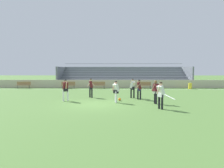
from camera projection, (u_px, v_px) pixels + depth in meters
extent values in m
plane|color=#517A38|center=(96.00, 104.00, 14.83)|extent=(160.00, 160.00, 0.00)
cube|color=white|center=(105.00, 89.00, 26.58)|extent=(44.00, 0.12, 0.01)
cube|color=white|center=(168.00, 96.00, 19.52)|extent=(0.12, 4.40, 0.01)
cube|color=beige|center=(105.00, 84.00, 28.51)|extent=(48.00, 0.16, 1.08)
cube|color=#9EA3AD|center=(124.00, 85.00, 29.30)|extent=(18.93, 0.36, 0.08)
cube|color=slate|center=(124.00, 86.00, 29.11)|extent=(18.93, 0.04, 0.36)
cube|color=#9EA3AD|center=(124.00, 82.00, 29.98)|extent=(18.93, 0.36, 0.08)
cube|color=slate|center=(124.00, 83.00, 29.79)|extent=(18.93, 0.04, 0.36)
cube|color=#9EA3AD|center=(124.00, 79.00, 30.65)|extent=(18.93, 0.36, 0.08)
cube|color=slate|center=(124.00, 80.00, 30.47)|extent=(18.93, 0.04, 0.36)
cube|color=#9EA3AD|center=(124.00, 77.00, 31.33)|extent=(18.93, 0.36, 0.08)
cube|color=slate|center=(124.00, 78.00, 31.15)|extent=(18.93, 0.04, 0.36)
cube|color=#9EA3AD|center=(124.00, 74.00, 32.01)|extent=(18.93, 0.36, 0.08)
cube|color=slate|center=(124.00, 75.00, 31.83)|extent=(18.93, 0.04, 0.36)
cube|color=#9EA3AD|center=(123.00, 72.00, 32.69)|extent=(18.93, 0.36, 0.08)
cube|color=slate|center=(124.00, 73.00, 32.50)|extent=(18.93, 0.04, 0.36)
cube|color=#9EA3AD|center=(123.00, 69.00, 33.37)|extent=(18.93, 0.36, 0.08)
cube|color=slate|center=(123.00, 70.00, 33.18)|extent=(18.93, 0.04, 0.36)
cube|color=#9EA3AD|center=(123.00, 67.00, 34.05)|extent=(18.93, 0.36, 0.08)
cube|color=slate|center=(123.00, 68.00, 33.86)|extent=(18.93, 0.04, 0.36)
cube|color=slate|center=(61.00, 76.00, 31.87)|extent=(0.20, 5.29, 2.88)
cube|color=slate|center=(187.00, 77.00, 31.50)|extent=(0.20, 5.29, 2.88)
cylinder|color=slate|center=(123.00, 64.00, 34.26)|extent=(18.93, 0.06, 0.06)
cube|color=#99754C|center=(98.00, 85.00, 27.24)|extent=(1.80, 0.40, 0.06)
cube|color=#99754C|center=(98.00, 83.00, 27.41)|extent=(1.80, 0.05, 0.40)
cylinder|color=#47474C|center=(92.00, 87.00, 27.27)|extent=(0.07, 0.07, 0.45)
cylinder|color=#47474C|center=(104.00, 87.00, 27.24)|extent=(0.07, 0.07, 0.45)
cube|color=#99754C|center=(23.00, 85.00, 27.43)|extent=(1.80, 0.40, 0.06)
cube|color=#99754C|center=(24.00, 83.00, 27.59)|extent=(1.80, 0.05, 0.40)
cylinder|color=#47474C|center=(17.00, 87.00, 27.46)|extent=(0.07, 0.07, 0.45)
cylinder|color=#47474C|center=(29.00, 87.00, 27.43)|extent=(0.07, 0.07, 0.45)
cube|color=#99754C|center=(68.00, 85.00, 27.32)|extent=(1.80, 0.40, 0.06)
cube|color=#99754C|center=(68.00, 83.00, 27.48)|extent=(1.80, 0.05, 0.40)
cylinder|color=#47474C|center=(62.00, 87.00, 27.35)|extent=(0.07, 0.07, 0.45)
cylinder|color=#47474C|center=(74.00, 87.00, 27.32)|extent=(0.07, 0.07, 0.45)
cube|color=#99754C|center=(144.00, 85.00, 27.13)|extent=(1.80, 0.40, 0.06)
cube|color=#99754C|center=(144.00, 83.00, 27.29)|extent=(1.80, 0.05, 0.40)
cylinder|color=#47474C|center=(138.00, 87.00, 27.16)|extent=(0.07, 0.07, 0.45)
cylinder|color=#47474C|center=(150.00, 87.00, 27.13)|extent=(0.07, 0.07, 0.45)
cylinder|color=yellow|center=(190.00, 86.00, 26.84)|extent=(0.45, 0.45, 0.76)
cylinder|color=black|center=(138.00, 94.00, 17.39)|extent=(0.13, 0.13, 0.84)
cylinder|color=black|center=(140.00, 94.00, 17.23)|extent=(0.13, 0.13, 0.84)
cube|color=#232847|center=(139.00, 90.00, 17.28)|extent=(0.22, 0.36, 0.24)
cube|color=#56191E|center=(139.00, 86.00, 17.26)|extent=(0.36, 0.38, 0.60)
cylinder|color=#A87A5B|center=(140.00, 85.00, 17.44)|extent=(0.38, 0.08, 0.45)
cylinder|color=#A87A5B|center=(139.00, 86.00, 17.08)|extent=(0.38, 0.08, 0.45)
sphere|color=#A87A5B|center=(139.00, 81.00, 17.24)|extent=(0.21, 0.21, 0.21)
sphere|color=black|center=(139.00, 81.00, 17.24)|extent=(0.20, 0.20, 0.20)
cylinder|color=white|center=(116.00, 97.00, 15.77)|extent=(0.13, 0.13, 0.83)
cylinder|color=white|center=(116.00, 97.00, 15.52)|extent=(0.13, 0.13, 0.83)
cube|color=black|center=(116.00, 92.00, 15.62)|extent=(0.41, 0.41, 0.24)
cube|color=white|center=(116.00, 88.00, 15.60)|extent=(0.53, 0.54, 0.60)
cylinder|color=#A87A5B|center=(118.00, 87.00, 15.67)|extent=(0.26, 0.25, 0.50)
cylinder|color=#A87A5B|center=(113.00, 87.00, 15.52)|extent=(0.26, 0.25, 0.50)
sphere|color=#A87A5B|center=(116.00, 82.00, 15.57)|extent=(0.21, 0.21, 0.21)
sphere|color=black|center=(116.00, 82.00, 15.57)|extent=(0.20, 0.20, 0.20)
cylinder|color=black|center=(156.00, 98.00, 14.94)|extent=(0.13, 0.13, 0.88)
cylinder|color=black|center=(155.00, 98.00, 15.18)|extent=(0.13, 0.13, 0.88)
cube|color=white|center=(156.00, 92.00, 15.03)|extent=(0.40, 0.42, 0.24)
cube|color=#56191E|center=(156.00, 88.00, 15.01)|extent=(0.53, 0.53, 0.60)
cylinder|color=brown|center=(153.00, 87.00, 14.93)|extent=(0.35, 0.32, 0.44)
cylinder|color=brown|center=(158.00, 87.00, 15.10)|extent=(0.35, 0.32, 0.44)
sphere|color=brown|center=(156.00, 82.00, 14.99)|extent=(0.21, 0.21, 0.21)
sphere|color=brown|center=(156.00, 82.00, 14.99)|extent=(0.20, 0.20, 0.20)
cylinder|color=white|center=(68.00, 95.00, 16.59)|extent=(0.13, 0.13, 0.89)
cylinder|color=white|center=(63.00, 95.00, 16.38)|extent=(0.13, 0.13, 0.89)
cube|color=black|center=(65.00, 90.00, 16.46)|extent=(0.42, 0.37, 0.24)
cube|color=#56191E|center=(65.00, 86.00, 16.44)|extent=(0.49, 0.46, 0.59)
cylinder|color=#D6A884|center=(66.00, 86.00, 16.25)|extent=(0.19, 0.26, 0.51)
cylinder|color=#D6A884|center=(65.00, 85.00, 16.62)|extent=(0.19, 0.26, 0.51)
sphere|color=#D6A884|center=(65.00, 81.00, 16.41)|extent=(0.21, 0.21, 0.21)
sphere|color=black|center=(65.00, 81.00, 16.41)|extent=(0.20, 0.20, 0.20)
cylinder|color=black|center=(90.00, 92.00, 18.64)|extent=(0.13, 0.13, 0.87)
cylinder|color=black|center=(92.00, 93.00, 18.42)|extent=(0.13, 0.13, 0.87)
cube|color=black|center=(91.00, 88.00, 18.50)|extent=(0.31, 0.41, 0.24)
cube|color=#56191E|center=(91.00, 84.00, 18.48)|extent=(0.40, 0.45, 0.59)
cylinder|color=beige|center=(93.00, 84.00, 18.62)|extent=(0.39, 0.18, 0.46)
cylinder|color=beige|center=(89.00, 84.00, 18.34)|extent=(0.39, 0.18, 0.46)
sphere|color=beige|center=(91.00, 80.00, 18.46)|extent=(0.21, 0.21, 0.21)
sphere|color=black|center=(91.00, 80.00, 18.46)|extent=(0.20, 0.20, 0.20)
cylinder|color=black|center=(134.00, 93.00, 18.29)|extent=(0.13, 0.13, 0.86)
cylinder|color=black|center=(131.00, 93.00, 18.32)|extent=(0.13, 0.13, 0.86)
cube|color=black|center=(133.00, 88.00, 18.27)|extent=(0.38, 0.42, 0.24)
cube|color=white|center=(133.00, 85.00, 18.25)|extent=(0.54, 0.53, 0.60)
cylinder|color=beige|center=(133.00, 84.00, 18.06)|extent=(0.39, 0.28, 0.43)
cylinder|color=beige|center=(132.00, 84.00, 18.44)|extent=(0.39, 0.28, 0.43)
sphere|color=beige|center=(133.00, 80.00, 18.23)|extent=(0.21, 0.21, 0.21)
sphere|color=black|center=(133.00, 80.00, 18.23)|extent=(0.20, 0.20, 0.20)
cylinder|color=black|center=(159.00, 102.00, 13.18)|extent=(0.13, 0.13, 0.90)
cylinder|color=black|center=(162.00, 102.00, 12.92)|extent=(0.13, 0.13, 0.90)
cube|color=white|center=(161.00, 95.00, 13.02)|extent=(0.37, 0.42, 0.24)
cube|color=white|center=(161.00, 90.00, 13.00)|extent=(0.53, 0.53, 0.60)
cylinder|color=#D6A884|center=(163.00, 89.00, 13.11)|extent=(0.26, 0.19, 0.51)
cylinder|color=#D6A884|center=(158.00, 90.00, 12.89)|extent=(0.26, 0.19, 0.51)
sphere|color=#D6A884|center=(161.00, 84.00, 12.98)|extent=(0.21, 0.21, 0.21)
sphere|color=black|center=(161.00, 83.00, 12.97)|extent=(0.20, 0.20, 0.20)
sphere|color=orange|center=(120.00, 99.00, 16.65)|extent=(0.22, 0.22, 0.22)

